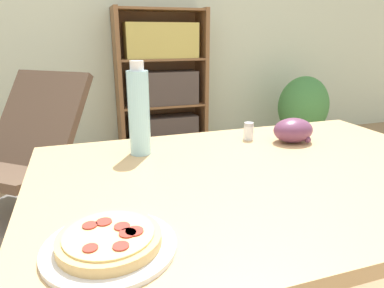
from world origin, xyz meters
TOP-DOWN VIEW (x-y plane):
  - wall_back at (0.00, 2.62)m, footprint 8.00×0.05m
  - dining_table at (-0.02, 0.05)m, footprint 1.29×0.87m
  - pizza_on_plate at (-0.48, -0.20)m, footprint 0.24×0.24m
  - grape_bunch at (0.22, 0.26)m, footprint 0.15×0.11m
  - drink_bottle at (-0.33, 0.31)m, footprint 0.07×0.07m
  - salt_shaker at (0.08, 0.34)m, footprint 0.04×0.04m
  - lounge_chair_near at (-0.85, 1.35)m, footprint 0.86×0.94m
  - bookshelf at (0.26, 2.44)m, footprint 0.85×0.32m
  - potted_plant_floor at (1.65, 2.12)m, footprint 0.52×0.44m

SIDE VIEW (x-z plane):
  - lounge_chair_near at x=-0.85m, z-range -0.15..0.73m
  - potted_plant_floor at x=1.65m, z-range 0.02..0.73m
  - bookshelf at x=0.26m, z-range -0.03..1.30m
  - dining_table at x=-0.02m, z-range 0.27..1.00m
  - pizza_on_plate at x=-0.48m, z-range 0.72..0.76m
  - salt_shaker at x=0.08m, z-range 0.72..0.79m
  - grape_bunch at x=0.22m, z-range 0.72..0.81m
  - drink_bottle at x=-0.33m, z-range 0.72..1.01m
  - wall_back at x=0.00m, z-range 0.00..2.60m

